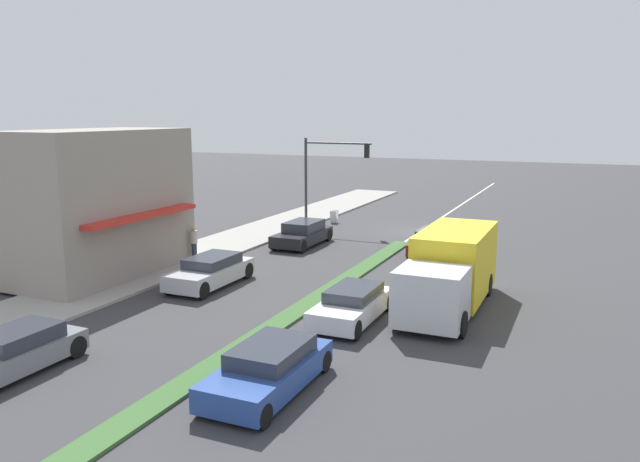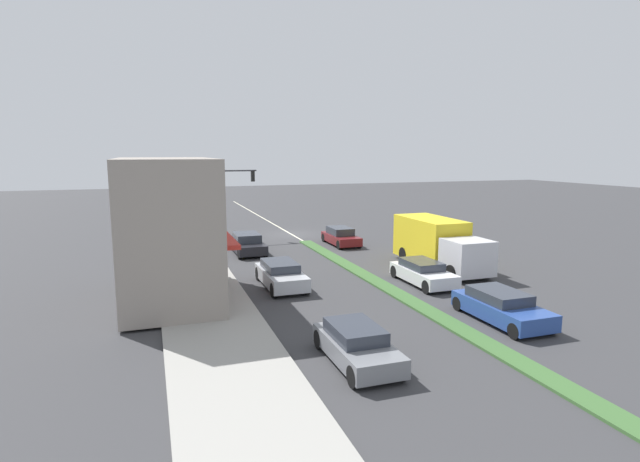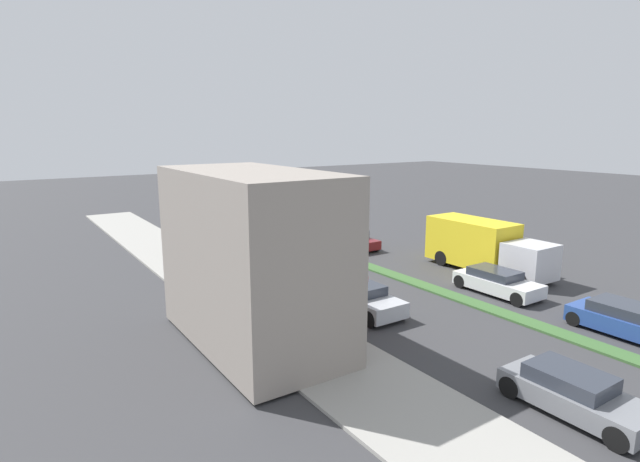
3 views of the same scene
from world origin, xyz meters
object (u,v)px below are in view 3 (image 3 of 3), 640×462
warning_aframe_sign (201,239)px  sedan_dark (265,255)px  pedestrian (265,283)px  delivery_truck (484,246)px  sedan_maroon (352,239)px  traffic_signal_main (208,193)px  sedan_silver (359,297)px  van_white (497,282)px  suv_grey (574,393)px  coupe_blue (629,321)px

warning_aframe_sign → sedan_dark: size_ratio=0.19×
pedestrian → delivery_truck: bearing=171.3°
sedan_dark → sedan_maroon: bearing=-173.3°
traffic_signal_main → sedan_silver: (-1.12, 15.07, -3.26)m
pedestrian → van_white: size_ratio=0.40×
sedan_silver → suv_grey: bearing=90.0°
suv_grey → coupe_blue: size_ratio=0.91×
traffic_signal_main → warning_aframe_sign: size_ratio=6.69×
warning_aframe_sign → traffic_signal_main: bearing=92.0°
suv_grey → sedan_silver: (-0.00, -9.91, 0.03)m
sedan_dark → van_white: bearing=123.1°
pedestrian → sedan_dark: size_ratio=0.39×
warning_aframe_sign → coupe_blue: (-8.38, 24.68, 0.19)m
suv_grey → coupe_blue: coupe_blue is taller
suv_grey → coupe_blue: bearing=-165.6°
delivery_truck → sedan_silver: 10.11m
traffic_signal_main → van_white: bearing=116.2°
warning_aframe_sign → sedan_silver: sedan_silver is taller
pedestrian → sedan_silver: 4.48m
sedan_maroon → coupe_blue: (0.00, 18.07, -0.01)m
delivery_truck → suv_grey: size_ratio=1.87×
van_white → sedan_silver: 7.44m
traffic_signal_main → delivery_truck: 17.95m
pedestrian → sedan_dark: bearing=-117.4°
delivery_truck → coupe_blue: bearing=73.2°
pedestrian → warning_aframe_sign: (-1.91, -13.40, -0.60)m
coupe_blue → van_white: bearing=-90.0°
warning_aframe_sign → sedan_maroon: (-8.38, 6.61, 0.20)m
delivery_truck → van_white: bearing=47.6°
pedestrian → sedan_maroon: size_ratio=0.42×
traffic_signal_main → sedan_dark: traffic_signal_main is taller
suv_grey → sedan_silver: 9.91m
traffic_signal_main → delivery_truck: bearing=128.7°
sedan_maroon → warning_aframe_sign: bearing=-38.3°
pedestrian → coupe_blue: size_ratio=0.39×
coupe_blue → sedan_dark: bearing=-67.3°
traffic_signal_main → sedan_maroon: traffic_signal_main is taller
delivery_truck → coupe_blue: delivery_truck is taller
sedan_maroon → traffic_signal_main: bearing=-31.3°
pedestrian → sedan_silver: (-3.09, 3.22, -0.39)m
sedan_silver → coupe_blue: bearing=131.8°
traffic_signal_main → van_white: size_ratio=1.31×
van_white → sedan_dark: (7.20, -11.03, 0.05)m
warning_aframe_sign → coupe_blue: bearing=108.8°
traffic_signal_main → suv_grey: bearing=92.6°
van_white → traffic_signal_main: bearing=-63.8°
suv_grey → coupe_blue: 7.43m
sedan_dark → sedan_maroon: sedan_dark is taller
sedan_maroon → pedestrian: bearing=33.4°
van_white → suv_grey: suv_grey is taller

